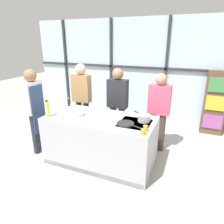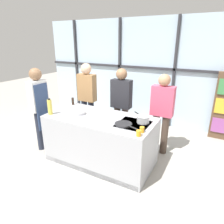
{
  "view_description": "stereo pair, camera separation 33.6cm",
  "coord_description": "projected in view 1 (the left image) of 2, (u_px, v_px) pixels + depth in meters",
  "views": [
    {
      "loc": [
        1.49,
        -3.01,
        2.23
      ],
      "look_at": [
        0.2,
        0.1,
        1.02
      ],
      "focal_mm": 32.0,
      "sensor_mm": 36.0,
      "label": 1
    },
    {
      "loc": [
        1.8,
        -2.86,
        2.23
      ],
      "look_at": [
        0.2,
        0.1,
        1.02
      ],
      "focal_mm": 32.0,
      "sensor_mm": 36.0,
      "label": 2
    }
  ],
  "objects": [
    {
      "name": "demo_island",
      "position": [
        100.0,
        140.0,
        3.75
      ],
      "size": [
        1.99,
        0.96,
        0.92
      ],
      "color": "#A8AAB2",
      "rests_on": "ground_plane"
    },
    {
      "name": "pepper_grinder",
      "position": [
        69.0,
        102.0,
        4.21
      ],
      "size": [
        0.05,
        0.05,
        0.18
      ],
      "color": "#332319",
      "rests_on": "demo_island"
    },
    {
      "name": "frying_pan",
      "position": [
        126.0,
        124.0,
        3.28
      ],
      "size": [
        0.5,
        0.29,
        0.03
      ],
      "color": "#232326",
      "rests_on": "demo_island"
    },
    {
      "name": "ground_plane",
      "position": [
        101.0,
        161.0,
        3.91
      ],
      "size": [
        18.0,
        18.0,
        0.0
      ],
      "primitive_type": "plane",
      "color": "#ADA89E"
    },
    {
      "name": "juice_glass_near",
      "position": [
        143.0,
        132.0,
        2.93
      ],
      "size": [
        0.07,
        0.07,
        0.09
      ],
      "primitive_type": "cylinder",
      "color": "orange",
      "rests_on": "demo_island"
    },
    {
      "name": "mixing_bowl",
      "position": [
        77.0,
        114.0,
        3.69
      ],
      "size": [
        0.27,
        0.27,
        0.06
      ],
      "color": "silver",
      "rests_on": "demo_island"
    },
    {
      "name": "spectator_center_left",
      "position": [
        118.0,
        102.0,
        4.35
      ],
      "size": [
        0.44,
        0.24,
        1.69
      ],
      "rotation": [
        0.0,
        0.0,
        3.14
      ],
      "color": "#47382D",
      "rests_on": "ground_plane"
    },
    {
      "name": "bookshelf",
      "position": [
        215.0,
        104.0,
        4.81
      ],
      "size": [
        0.52,
        0.19,
        1.58
      ],
      "color": "brown",
      "rests_on": "ground_plane"
    },
    {
      "name": "back_window_wall",
      "position": [
        137.0,
        72.0,
        5.5
      ],
      "size": [
        6.4,
        0.1,
        2.8
      ],
      "color": "silver",
      "rests_on": "ground_plane"
    },
    {
      "name": "white_plate",
      "position": [
        85.0,
        111.0,
        3.89
      ],
      "size": [
        0.26,
        0.26,
        0.01
      ],
      "primitive_type": "cylinder",
      "color": "white",
      "rests_on": "demo_island"
    },
    {
      "name": "chef",
      "position": [
        34.0,
        106.0,
        3.94
      ],
      "size": [
        0.24,
        0.39,
        1.73
      ],
      "rotation": [
        0.0,
        0.0,
        -1.57
      ],
      "color": "#232838",
      "rests_on": "ground_plane"
    },
    {
      "name": "spectator_far_left",
      "position": [
        82.0,
        96.0,
        4.66
      ],
      "size": [
        0.43,
        0.24,
        1.74
      ],
      "rotation": [
        0.0,
        0.0,
        3.14
      ],
      "color": "#232838",
      "rests_on": "ground_plane"
    },
    {
      "name": "spectator_center_right",
      "position": [
        159.0,
        108.0,
        4.03
      ],
      "size": [
        0.44,
        0.23,
        1.64
      ],
      "rotation": [
        0.0,
        0.0,
        3.14
      ],
      "color": "#47382D",
      "rests_on": "ground_plane"
    },
    {
      "name": "juice_glass_far",
      "position": [
        145.0,
        128.0,
        3.05
      ],
      "size": [
        0.07,
        0.07,
        0.09
      ],
      "primitive_type": "cylinder",
      "color": "orange",
      "rests_on": "demo_island"
    },
    {
      "name": "oil_bottle",
      "position": [
        47.0,
        109.0,
        3.6
      ],
      "size": [
        0.08,
        0.08,
        0.31
      ],
      "color": "#E0CC4C",
      "rests_on": "demo_island"
    },
    {
      "name": "saucepan",
      "position": [
        144.0,
        118.0,
        3.4
      ],
      "size": [
        0.34,
        0.3,
        0.12
      ],
      "color": "silver",
      "rests_on": "demo_island"
    }
  ]
}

